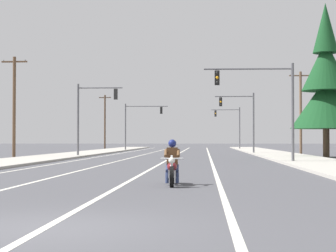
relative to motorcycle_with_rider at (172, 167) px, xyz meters
The scene contains 17 objects.
ground_plane 9.16m from the motorcycle_with_rider, 99.99° to the right, with size 400.00×400.00×0.00m, color #47474C.
lane_stripe_center 36.03m from the motorcycle_with_rider, 92.54° to the left, with size 0.16×100.00×0.01m, color beige.
lane_stripe_left 36.32m from the motorcycle_with_rider, 97.57° to the left, with size 0.16×100.00×0.01m, color beige.
lane_stripe_right 36.03m from the motorcycle_with_rider, 87.60° to the left, with size 0.16×100.00×0.01m, color beige.
lane_stripe_far_left 36.84m from the motorcycle_with_rider, 102.26° to the left, with size 0.16×100.00×0.01m, color beige.
sidewalk_kerb_right 31.98m from the motorcycle_with_rider, 75.76° to the left, with size 4.40×110.00×0.14m, color #ADA89E.
sidewalk_kerb_left 32.90m from the motorcycle_with_rider, 109.60° to the left, with size 4.40×110.00×0.14m, color #ADA89E.
motorcycle_with_rider is the anchor object (origin of this frame).
traffic_signal_near_right 18.73m from the motorcycle_with_rider, 74.61° to the left, with size 5.58×0.44×6.20m.
traffic_signal_near_left 31.60m from the motorcycle_with_rider, 105.90° to the left, with size 3.89×0.37×6.20m.
traffic_signal_mid_right 41.08m from the motorcycle_with_rider, 83.09° to the left, with size 3.99×0.37×6.20m.
traffic_signal_mid_left 58.12m from the motorcycle_with_rider, 97.61° to the left, with size 5.67×0.38×6.20m.
traffic_signal_far_right 67.25m from the motorcycle_with_rider, 85.69° to the left, with size 4.23×0.37×6.20m.
utility_pole_left_near 31.03m from the motorcycle_with_rider, 117.55° to the left, with size 2.09×0.26×8.14m.
utility_pole_right_far 41.59m from the motorcycle_with_rider, 75.09° to the left, with size 2.25×0.26×8.25m.
utility_pole_left_far 71.87m from the motorcycle_with_rider, 101.48° to the left, with size 1.86×0.26×8.36m.
conifer_tree_right_verge_far 31.61m from the motorcycle_with_rider, 69.53° to the left, with size 5.73×5.73×12.61m.
Camera 1 is at (2.60, -9.45, 1.45)m, focal length 62.05 mm.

